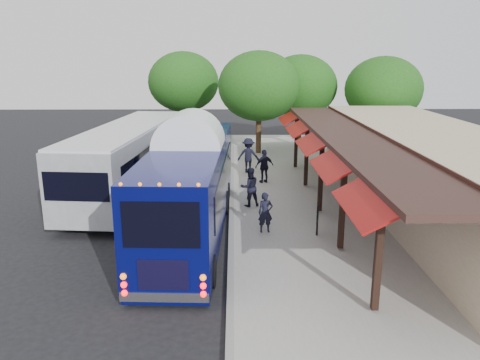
% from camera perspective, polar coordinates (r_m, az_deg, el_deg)
% --- Properties ---
extents(ground, '(90.00, 90.00, 0.00)m').
position_cam_1_polar(ground, '(16.18, -1.28, -9.04)').
color(ground, black).
rests_on(ground, ground).
extents(sidewalk, '(10.00, 40.00, 0.15)m').
position_cam_1_polar(sidewalk, '(20.45, 13.00, -3.99)').
color(sidewalk, '#9E9B93').
rests_on(sidewalk, ground).
extents(curb, '(0.20, 40.00, 0.16)m').
position_cam_1_polar(curb, '(19.87, -1.04, -4.16)').
color(curb, gray).
rests_on(curb, ground).
extents(station_shelter, '(8.15, 20.00, 3.60)m').
position_cam_1_polar(station_shelter, '(21.04, 22.27, 0.82)').
color(station_shelter, tan).
rests_on(station_shelter, ground).
extents(coach_bus, '(2.91, 11.60, 3.68)m').
position_cam_1_polar(coach_bus, '(17.53, -6.01, -0.36)').
color(coach_bus, '#060A4E').
rests_on(coach_bus, ground).
extents(city_bus, '(3.84, 12.59, 3.33)m').
position_cam_1_polar(city_bus, '(23.33, -13.30, 2.82)').
color(city_bus, gray).
rests_on(city_bus, ground).
extents(ped_a, '(0.60, 0.44, 1.52)m').
position_cam_1_polar(ped_a, '(17.48, 3.12, -3.99)').
color(ped_a, black).
rests_on(ped_a, sidewalk).
extents(ped_b, '(0.99, 0.86, 1.73)m').
position_cam_1_polar(ped_b, '(20.43, 1.20, -0.86)').
color(ped_b, black).
rests_on(ped_b, sidewalk).
extents(ped_c, '(1.11, 0.79, 1.75)m').
position_cam_1_polar(ped_c, '(24.27, 3.00, 1.69)').
color(ped_c, black).
rests_on(ped_c, sidewalk).
extents(ped_d, '(1.39, 0.97, 1.97)m').
position_cam_1_polar(ped_d, '(26.38, 1.04, 3.02)').
color(ped_d, black).
rests_on(ped_d, sidewalk).
extents(sign_board, '(0.18, 0.52, 1.16)m').
position_cam_1_polar(sign_board, '(17.35, 9.43, -4.23)').
color(sign_board, black).
rests_on(sign_board, sidewalk).
extents(tree_left, '(5.42, 5.42, 6.93)m').
position_cam_1_polar(tree_left, '(31.50, 2.33, 11.36)').
color(tree_left, '#382314').
rests_on(tree_left, ground).
extents(tree_mid, '(5.22, 5.22, 6.69)m').
position_cam_1_polar(tree_mid, '(34.35, 7.38, 11.27)').
color(tree_mid, '#382314').
rests_on(tree_mid, ground).
extents(tree_right, '(5.14, 5.14, 6.58)m').
position_cam_1_polar(tree_right, '(33.30, 17.09, 10.51)').
color(tree_right, '#382314').
rests_on(tree_right, ground).
extents(tree_far, '(5.41, 5.41, 6.93)m').
position_cam_1_polar(tree_far, '(37.00, -6.90, 11.78)').
color(tree_far, '#382314').
rests_on(tree_far, ground).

